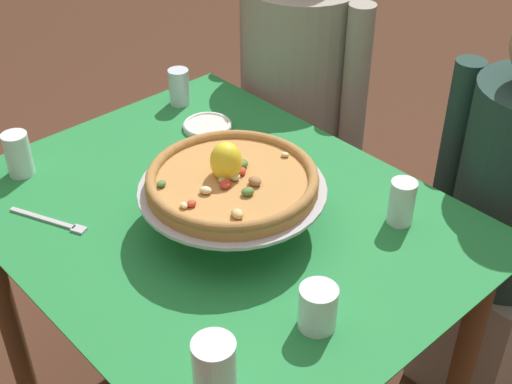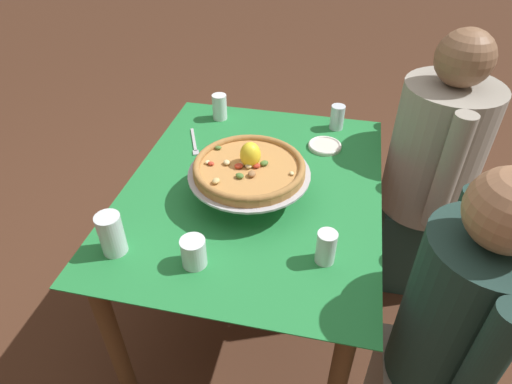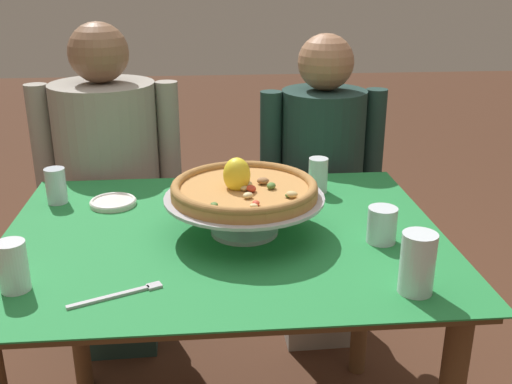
# 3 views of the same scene
# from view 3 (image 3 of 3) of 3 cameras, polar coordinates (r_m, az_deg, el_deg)

# --- Properties ---
(dining_table) EXTENTS (1.16, 0.92, 0.76)m
(dining_table) POSITION_cam_3_polar(r_m,az_deg,el_deg) (1.65, -3.04, -7.57)
(dining_table) COLOR brown
(dining_table) RESTS_ON ground
(pizza_stand) EXTENTS (0.42, 0.42, 0.10)m
(pizza_stand) POSITION_cam_3_polar(r_m,az_deg,el_deg) (1.57, -1.11, -1.29)
(pizza_stand) COLOR #B7B7C1
(pizza_stand) RESTS_ON dining_table
(pizza) EXTENTS (0.38, 0.38, 0.10)m
(pizza) POSITION_cam_3_polar(r_m,az_deg,el_deg) (1.55, -1.15, 0.36)
(pizza) COLOR #BC8447
(pizza) RESTS_ON pizza_stand
(water_glass_side_right) EXTENTS (0.08, 0.08, 0.09)m
(water_glass_side_right) POSITION_cam_3_polar(r_m,az_deg,el_deg) (1.56, 11.89, -3.30)
(water_glass_side_right) COLOR silver
(water_glass_side_right) RESTS_ON dining_table
(water_glass_back_right) EXTENTS (0.06, 0.06, 0.11)m
(water_glass_back_right) POSITION_cam_3_polar(r_m,az_deg,el_deg) (1.88, 5.93, 1.40)
(water_glass_back_right) COLOR white
(water_glass_back_right) RESTS_ON dining_table
(water_glass_back_left) EXTENTS (0.06, 0.06, 0.11)m
(water_glass_back_left) POSITION_cam_3_polar(r_m,az_deg,el_deg) (1.88, -18.49, 0.35)
(water_glass_back_left) COLOR silver
(water_glass_back_left) RESTS_ON dining_table
(water_glass_front_left) EXTENTS (0.06, 0.06, 0.11)m
(water_glass_front_left) POSITION_cam_3_polar(r_m,az_deg,el_deg) (1.41, -22.11, -6.87)
(water_glass_front_left) COLOR white
(water_glass_front_left) RESTS_ON dining_table
(water_glass_front_right) EXTENTS (0.08, 0.08, 0.14)m
(water_glass_front_right) POSITION_cam_3_polar(r_m,az_deg,el_deg) (1.34, 15.09, -6.94)
(water_glass_front_right) COLOR silver
(water_glass_front_right) RESTS_ON dining_table
(side_plate) EXTENTS (0.14, 0.14, 0.02)m
(side_plate) POSITION_cam_3_polar(r_m,az_deg,el_deg) (1.83, -13.46, -0.94)
(side_plate) COLOR silver
(side_plate) RESTS_ON dining_table
(dinner_fork) EXTENTS (0.20, 0.10, 0.01)m
(dinner_fork) POSITION_cam_3_polar(r_m,az_deg,el_deg) (1.34, -12.74, -9.47)
(dinner_fork) COLOR #B7B7C1
(dinner_fork) RESTS_ON dining_table
(diner_left) EXTENTS (0.53, 0.38, 1.25)m
(diner_left) POSITION_cam_3_polar(r_m,az_deg,el_deg) (2.31, -13.62, -0.22)
(diner_left) COLOR #1E3833
(diner_left) RESTS_ON ground
(diner_right) EXTENTS (0.47, 0.33, 1.20)m
(diner_right) POSITION_cam_3_polar(r_m,az_deg,el_deg) (2.33, 6.13, -0.86)
(diner_right) COLOR gray
(diner_right) RESTS_ON ground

